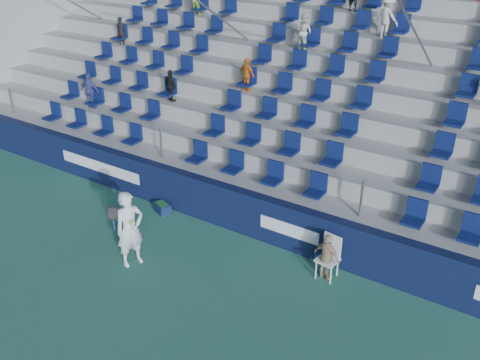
# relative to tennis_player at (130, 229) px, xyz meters

# --- Properties ---
(ground) EXTENTS (70.00, 70.00, 0.00)m
(ground) POSITION_rel_tennis_player_xyz_m (1.37, -0.54, -0.95)
(ground) COLOR #2E6C55
(ground) RESTS_ON ground
(sponsor_wall) EXTENTS (24.00, 0.32, 1.20)m
(sponsor_wall) POSITION_rel_tennis_player_xyz_m (1.38, 2.61, -0.35)
(sponsor_wall) COLOR #0F1739
(sponsor_wall) RESTS_ON ground
(grandstand) EXTENTS (24.00, 8.17, 6.63)m
(grandstand) POSITION_rel_tennis_player_xyz_m (1.37, 7.71, 1.19)
(grandstand) COLOR gray
(grandstand) RESTS_ON ground
(tennis_player) EXTENTS (0.74, 0.80, 1.89)m
(tennis_player) POSITION_rel_tennis_player_xyz_m (0.00, 0.00, 0.00)
(tennis_player) COLOR silver
(tennis_player) RESTS_ON ground
(line_judge_chair) EXTENTS (0.51, 0.53, 1.04)m
(line_judge_chair) POSITION_rel_tennis_player_xyz_m (4.11, 2.12, -0.36)
(line_judge_chair) COLOR white
(line_judge_chair) RESTS_ON ground
(line_judge) EXTENTS (0.73, 0.43, 1.16)m
(line_judge) POSITION_rel_tennis_player_xyz_m (4.11, 1.96, -0.36)
(line_judge) COLOR tan
(line_judge) RESTS_ON ground
(ball_bin) EXTENTS (0.58, 0.49, 0.28)m
(ball_bin) POSITION_rel_tennis_player_xyz_m (-0.99, 2.21, -0.79)
(ball_bin) COLOR #101D3E
(ball_bin) RESTS_ON ground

